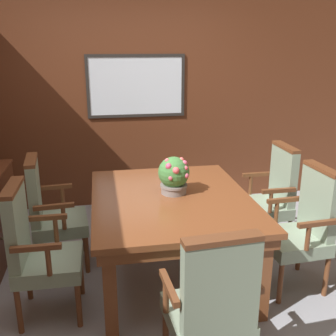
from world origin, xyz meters
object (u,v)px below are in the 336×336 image
(chair_right_far, at_px, (271,194))
(chair_left_far, at_px, (50,211))
(dining_table, at_px, (171,207))
(potted_plant, at_px, (174,175))
(chair_right_near, at_px, (304,225))
(chair_left_near, at_px, (36,248))
(chair_head_near, at_px, (212,306))

(chair_right_far, xyz_separation_m, chair_left_far, (-2.07, -0.03, 0.00))
(dining_table, relative_size, potted_plant, 4.99)
(chair_right_far, distance_m, chair_left_far, 2.07)
(dining_table, height_order, chair_left_far, chair_left_far)
(chair_right_near, xyz_separation_m, chair_left_near, (-2.06, -0.01, 0.00))
(chair_head_near, xyz_separation_m, chair_left_near, (-1.05, 0.84, 0.00))
(chair_right_near, relative_size, potted_plant, 3.26)
(dining_table, bearing_deg, chair_right_far, 19.10)
(chair_head_near, bearing_deg, chair_right_far, -128.32)
(chair_right_far, relative_size, chair_right_near, 1.00)
(chair_left_near, xyz_separation_m, potted_plant, (1.08, 0.41, 0.35))
(dining_table, distance_m, chair_head_near, 1.18)
(chair_head_near, bearing_deg, potted_plant, -95.35)
(chair_right_far, relative_size, chair_left_near, 1.00)
(chair_right_near, distance_m, potted_plant, 1.12)
(dining_table, relative_size, chair_left_far, 1.53)
(chair_head_near, bearing_deg, chair_left_far, -59.99)
(chair_right_near, relative_size, chair_left_near, 1.00)
(chair_head_near, distance_m, chair_right_near, 1.32)
(chair_left_near, height_order, potted_plant, potted_plant)
(dining_table, distance_m, chair_left_near, 1.10)
(chair_left_far, distance_m, potted_plant, 1.14)
(chair_right_near, height_order, chair_left_near, same)
(chair_right_far, distance_m, chair_head_near, 1.86)
(chair_head_near, bearing_deg, dining_table, -93.64)
(chair_right_near, bearing_deg, chair_head_near, -53.67)
(chair_right_far, bearing_deg, dining_table, -71.81)
(chair_left_far, xyz_separation_m, chair_left_near, (-0.02, -0.67, 0.00))
(chair_right_far, bearing_deg, chair_left_near, -72.41)
(chair_left_far, height_order, potted_plant, potted_plant)
(chair_head_near, xyz_separation_m, chair_right_near, (1.01, 0.85, 0.00))
(dining_table, xyz_separation_m, chair_head_near, (0.01, -1.17, -0.10))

